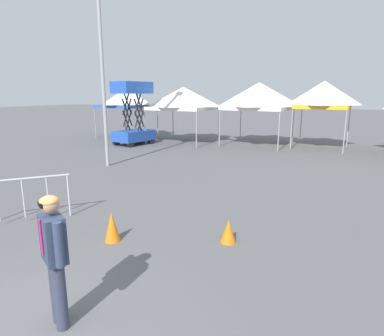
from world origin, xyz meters
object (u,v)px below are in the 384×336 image
object	(u,v)px
canopy_tent_behind_left	(259,96)
traffic_cone_lot_center	(228,231)
crowd_barrier_by_lift	(23,191)
traffic_cone_near_barrier	(112,226)
canopy_tent_center	(183,98)
scissor_lift	(134,126)
canopy_tent_left_of_center	(126,98)
person_foreground	(54,252)
canopy_tent_far_right	(324,95)
light_pole_near_lift	(101,41)

from	to	relation	value
canopy_tent_behind_left	traffic_cone_lot_center	distance (m)	13.81
crowd_barrier_by_lift	traffic_cone_near_barrier	size ratio (longest dim) A/B	2.59
canopy_tent_center	scissor_lift	xyz separation A→B (m)	(-2.24, -2.09, -1.57)
canopy_tent_left_of_center	crowd_barrier_by_lift	distance (m)	15.74
person_foreground	traffic_cone_near_barrier	size ratio (longest dim) A/B	2.81
canopy_tent_center	traffic_cone_lot_center	size ratio (longest dim) A/B	7.39
scissor_lift	traffic_cone_near_barrier	size ratio (longest dim) A/B	5.75
traffic_cone_near_barrier	canopy_tent_left_of_center	bearing A→B (deg)	126.10
crowd_barrier_by_lift	traffic_cone_near_barrier	world-z (taller)	crowd_barrier_by_lift
canopy_tent_center	traffic_cone_lot_center	xyz separation A→B (m)	(7.44, -12.15, -2.46)
canopy_tent_left_of_center	person_foreground	size ratio (longest dim) A/B	1.90
canopy_tent_center	canopy_tent_far_right	distance (m)	7.99
canopy_tent_left_of_center	canopy_tent_center	xyz separation A→B (m)	(4.68, -0.49, -0.01)
canopy_tent_behind_left	canopy_tent_far_right	world-z (taller)	canopy_tent_far_right
canopy_tent_behind_left	light_pole_near_lift	bearing A→B (deg)	-115.42
canopy_tent_left_of_center	traffic_cone_lot_center	bearing A→B (deg)	-46.22
canopy_tent_far_right	scissor_lift	distance (m)	10.84
canopy_tent_center	traffic_cone_near_barrier	world-z (taller)	canopy_tent_center
canopy_tent_center	person_foreground	distance (m)	16.78
canopy_tent_behind_left	traffic_cone_near_barrier	world-z (taller)	canopy_tent_behind_left
person_foreground	traffic_cone_lot_center	size ratio (longest dim) A/B	3.68
canopy_tent_center	light_pole_near_lift	world-z (taller)	light_pole_near_lift
canopy_tent_far_right	canopy_tent_behind_left	bearing A→B (deg)	-173.77
canopy_tent_far_right	scissor_lift	world-z (taller)	canopy_tent_far_right
crowd_barrier_by_lift	traffic_cone_lot_center	distance (m)	4.85
canopy_tent_far_right	canopy_tent_center	bearing A→B (deg)	-169.57
light_pole_near_lift	traffic_cone_near_barrier	bearing A→B (deg)	-48.87
scissor_lift	traffic_cone_near_barrier	xyz separation A→B (m)	(7.51, -11.07, -0.81)
canopy_tent_behind_left	canopy_tent_far_right	size ratio (longest dim) A/B	1.01
person_foreground	traffic_cone_near_barrier	xyz separation A→B (m)	(-1.04, 2.30, -0.72)
canopy_tent_far_right	person_foreground	world-z (taller)	canopy_tent_far_right
person_foreground	canopy_tent_center	bearing A→B (deg)	112.22
canopy_tent_far_right	traffic_cone_near_barrier	xyz separation A→B (m)	(-2.58, -14.60, -2.60)
person_foreground	canopy_tent_left_of_center	bearing A→B (deg)	124.58
canopy_tent_center	crowd_barrier_by_lift	bearing A→B (deg)	-78.32
scissor_lift	person_foreground	xyz separation A→B (m)	(8.55, -13.37, -0.10)
light_pole_near_lift	traffic_cone_lot_center	bearing A→B (deg)	-33.27
scissor_lift	traffic_cone_near_barrier	distance (m)	13.40
canopy_tent_far_right	crowd_barrier_by_lift	distance (m)	15.71
scissor_lift	light_pole_near_lift	xyz separation A→B (m)	(2.56, -5.39, 3.84)
canopy_tent_left_of_center	canopy_tent_far_right	bearing A→B (deg)	4.36
canopy_tent_left_of_center	crowd_barrier_by_lift	size ratio (longest dim) A/B	2.05
scissor_lift	canopy_tent_behind_left	bearing A→B (deg)	25.49
person_foreground	traffic_cone_lot_center	distance (m)	3.58
canopy_tent_far_right	traffic_cone_near_barrier	bearing A→B (deg)	-100.02
canopy_tent_behind_left	crowd_barrier_by_lift	bearing A→B (deg)	-96.56
canopy_tent_left_of_center	canopy_tent_behind_left	xyz separation A→B (m)	(9.06, 0.58, 0.13)
person_foreground	canopy_tent_far_right	bearing A→B (deg)	84.80
canopy_tent_center	traffic_cone_lot_center	world-z (taller)	canopy_tent_center
canopy_tent_far_right	scissor_lift	size ratio (longest dim) A/B	1.00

